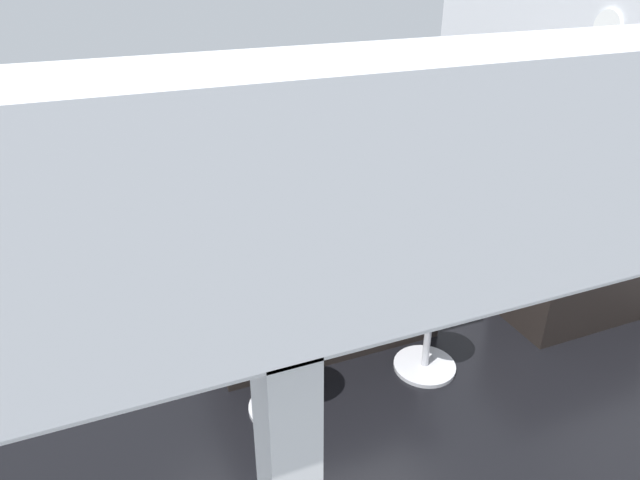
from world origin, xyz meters
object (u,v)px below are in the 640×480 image
object	(u,v)px
stool_by_window	(428,331)
water_bottle	(293,214)
oven_range	(514,195)
cutting_board	(306,214)
kitchen_island	(315,273)
apple_green	(309,209)
stool_middle	(281,369)

from	to	relation	value
stool_by_window	water_bottle	world-z (taller)	water_bottle
oven_range	cutting_board	bearing A→B (deg)	15.62
water_bottle	stool_by_window	bearing A→B (deg)	141.27
kitchen_island	stool_by_window	distance (m)	0.95
apple_green	water_bottle	xyz separation A→B (m)	(0.18, 0.16, 0.06)
oven_range	kitchen_island	distance (m)	2.56
kitchen_island	stool_middle	distance (m)	0.95
kitchen_island	cutting_board	size ratio (longest dim) A/B	4.74
stool_by_window	cutting_board	xyz separation A→B (m)	(0.59, -0.80, 0.64)
stool_by_window	stool_middle	size ratio (longest dim) A/B	1.00
oven_range	stool_middle	distance (m)	3.34
oven_range	stool_by_window	size ratio (longest dim) A/B	1.30
stool_by_window	apple_green	size ratio (longest dim) A/B	8.15
stool_middle	apple_green	world-z (taller)	apple_green
oven_range	stool_middle	xyz separation A→B (m)	(2.98, 1.50, -0.12)
stool_middle	oven_range	bearing A→B (deg)	-153.24
stool_middle	cutting_board	world-z (taller)	cutting_board
water_bottle	apple_green	bearing A→B (deg)	-137.71
stool_middle	cutting_board	size ratio (longest dim) A/B	1.91
apple_green	water_bottle	distance (m)	0.25
stool_by_window	water_bottle	distance (m)	1.23
stool_middle	water_bottle	world-z (taller)	water_bottle
kitchen_island	cutting_board	xyz separation A→B (m)	(0.06, -0.04, 0.48)
stool_by_window	stool_middle	world-z (taller)	same
stool_middle	cutting_board	bearing A→B (deg)	-120.76
cutting_board	apple_green	xyz separation A→B (m)	(-0.01, 0.03, 0.05)
oven_range	apple_green	size ratio (longest dim) A/B	10.56
stool_middle	apple_green	distance (m)	1.15
oven_range	cutting_board	size ratio (longest dim) A/B	2.48
stool_middle	cutting_board	distance (m)	1.13
cutting_board	water_bottle	distance (m)	0.28
apple_green	water_bottle	bearing A→B (deg)	42.29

